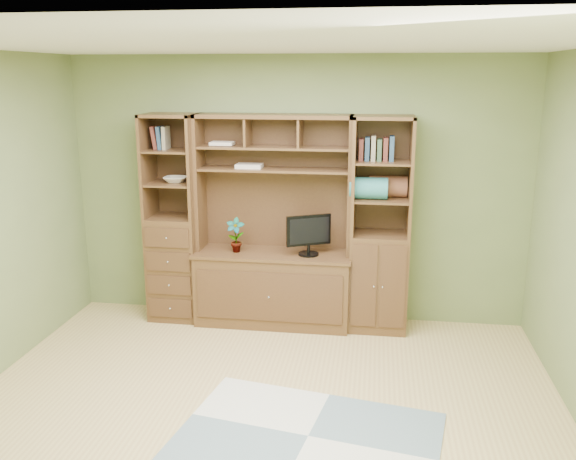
% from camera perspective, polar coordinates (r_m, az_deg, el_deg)
% --- Properties ---
extents(room, '(4.60, 4.10, 2.64)m').
position_cam_1_polar(room, '(4.10, -2.94, -1.40)').
color(room, tan).
rests_on(room, ground).
extents(center_hutch, '(1.54, 0.53, 2.05)m').
position_cam_1_polar(center_hutch, '(5.85, -1.45, 0.66)').
color(center_hutch, '#52341C').
rests_on(center_hutch, ground).
extents(left_tower, '(0.50, 0.45, 2.05)m').
position_cam_1_polar(left_tower, '(6.13, -10.63, 1.05)').
color(left_tower, '#52341C').
rests_on(left_tower, ground).
extents(right_tower, '(0.55, 0.45, 2.05)m').
position_cam_1_polar(right_tower, '(5.81, 8.63, 0.40)').
color(right_tower, '#52341C').
rests_on(right_tower, ground).
extents(rug, '(1.93, 1.46, 0.01)m').
position_cam_1_polar(rug, '(4.41, 1.90, -18.75)').
color(rug, '#A8AEAE').
rests_on(rug, ground).
extents(monitor, '(0.48, 0.37, 0.54)m').
position_cam_1_polar(monitor, '(5.78, 1.95, 0.21)').
color(monitor, black).
rests_on(monitor, center_hutch).
extents(orchid, '(0.18, 0.12, 0.34)m').
position_cam_1_polar(orchid, '(5.92, -4.94, -0.49)').
color(orchid, '#A64838').
rests_on(orchid, center_hutch).
extents(magazines, '(0.25, 0.18, 0.04)m').
position_cam_1_polar(magazines, '(5.88, -3.63, 6.01)').
color(magazines, beige).
rests_on(magazines, center_hutch).
extents(bowl, '(0.23, 0.23, 0.06)m').
position_cam_1_polar(bowl, '(6.05, -10.48, 4.67)').
color(bowl, silver).
rests_on(bowl, left_tower).
extents(blanket_teal, '(0.35, 0.20, 0.20)m').
position_cam_1_polar(blanket_teal, '(5.69, 7.55, 3.90)').
color(blanket_teal, teal).
rests_on(blanket_teal, right_tower).
extents(blanket_red, '(0.35, 0.20, 0.20)m').
position_cam_1_polar(blanket_red, '(5.82, 9.33, 4.04)').
color(blanket_red, brown).
rests_on(blanket_red, right_tower).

